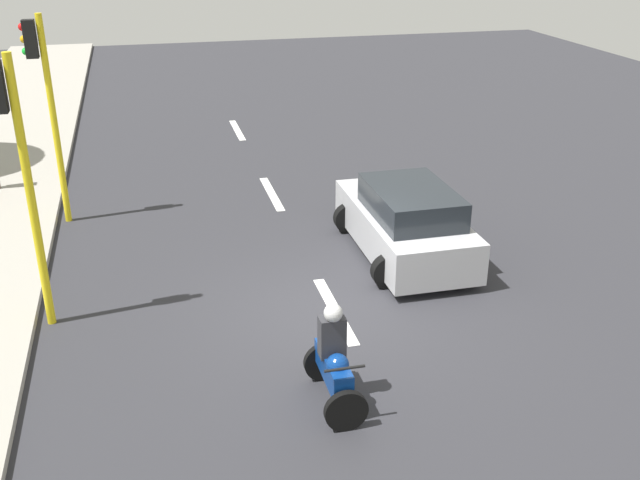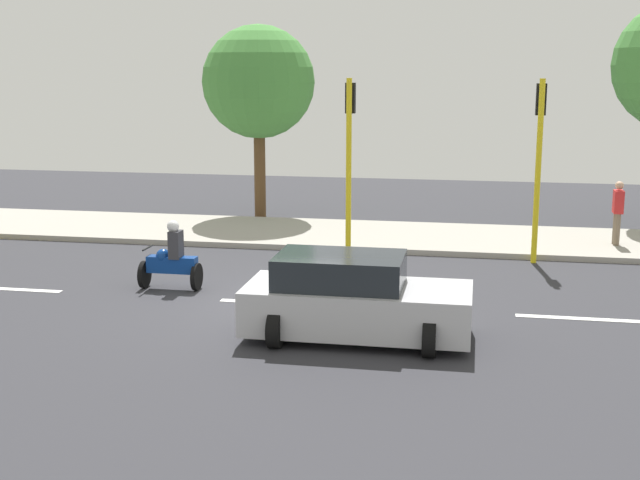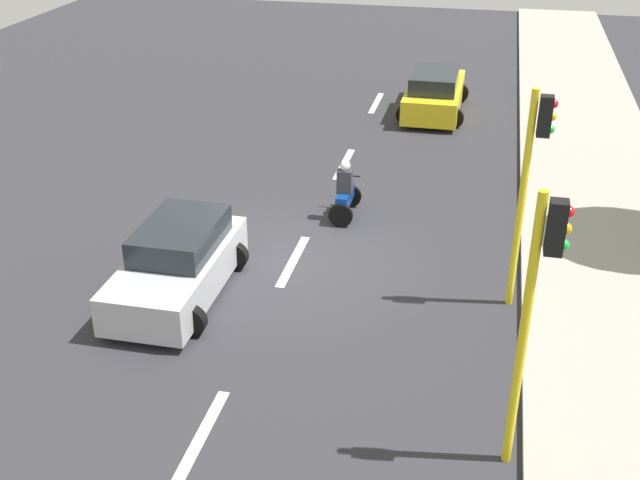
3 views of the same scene
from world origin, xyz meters
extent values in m
cube|color=#2D2D33|center=(0.00, 0.00, -0.05)|extent=(40.00, 60.00, 0.10)
cube|color=white|center=(0.00, -12.00, 0.01)|extent=(0.20, 2.40, 0.01)
cube|color=white|center=(0.00, -6.00, 0.01)|extent=(0.20, 2.40, 0.01)
cube|color=white|center=(0.00, 0.00, 0.01)|extent=(0.20, 2.40, 0.01)
cube|color=#B7B7BC|center=(-1.95, -1.95, 0.56)|extent=(1.75, 4.01, 0.80)
cube|color=#1E2328|center=(-1.95, -1.63, 1.24)|extent=(1.47, 2.25, 0.56)
cylinder|color=black|center=(-1.18, -3.27, 0.32)|extent=(0.64, 0.22, 0.64)
cylinder|color=black|center=(-2.72, -3.27, 0.32)|extent=(0.64, 0.22, 0.64)
cylinder|color=black|center=(-1.18, -0.63, 0.32)|extent=(0.64, 0.22, 0.64)
cylinder|color=black|center=(-2.72, -0.63, 0.32)|extent=(0.64, 0.22, 0.64)
cylinder|color=black|center=(0.70, 3.16, 0.30)|extent=(0.60, 0.10, 0.60)
cylinder|color=black|center=(0.70, 1.96, 0.30)|extent=(0.60, 0.10, 0.60)
cube|color=navy|center=(0.70, 2.51, 0.55)|extent=(0.28, 1.10, 0.36)
sphere|color=navy|center=(0.70, 2.71, 0.73)|extent=(0.32, 0.32, 0.32)
cylinder|color=black|center=(0.70, 3.06, 0.90)|extent=(0.55, 0.04, 0.04)
cube|color=#333338|center=(0.70, 2.41, 1.00)|extent=(0.36, 0.24, 0.60)
sphere|color=silver|center=(0.70, 2.46, 1.40)|extent=(0.26, 0.26, 0.26)
cylinder|color=yellow|center=(4.75, -0.76, 2.25)|extent=(0.14, 0.14, 4.50)
cylinder|color=yellow|center=(4.75, -5.41, 2.25)|extent=(0.14, 0.14, 4.50)
cube|color=black|center=(4.97, -5.41, 4.00)|extent=(0.24, 0.24, 0.76)
sphere|color=red|center=(5.09, -5.41, 4.24)|extent=(0.16, 0.16, 0.16)
sphere|color=#F2A50C|center=(5.09, -5.41, 4.00)|extent=(0.16, 0.16, 0.16)
sphere|color=green|center=(5.09, -5.41, 3.76)|extent=(0.16, 0.16, 0.16)
camera|label=1|loc=(2.96, 10.83, 6.33)|focal=41.37mm
camera|label=2|loc=(-16.38, -3.95, 4.80)|focal=47.62mm
camera|label=3|loc=(3.96, -15.00, 8.53)|focal=44.17mm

